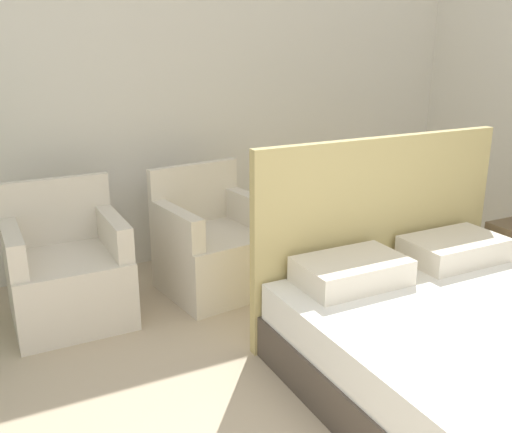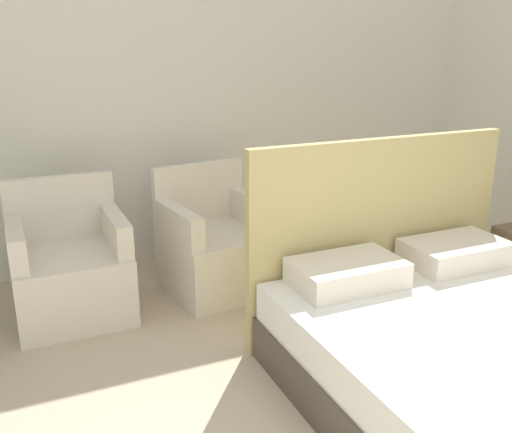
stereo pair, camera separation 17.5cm
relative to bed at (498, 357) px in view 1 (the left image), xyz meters
name	(u,v)px [view 1 (the left image)]	position (x,y,z in m)	size (l,w,h in m)	color
wall_back	(145,76)	(-0.90, 2.60, 1.19)	(10.00, 0.06, 2.90)	silver
bed	(498,357)	(0.00, 0.00, 0.00)	(1.69, 2.10, 1.18)	#4C4238
armchair_near_window_left	(69,278)	(-1.68, 1.85, 0.02)	(0.70, 0.66, 0.86)	beige
armchair_near_window_right	(215,252)	(-0.69, 1.85, 0.02)	(0.78, 0.74, 0.86)	beige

